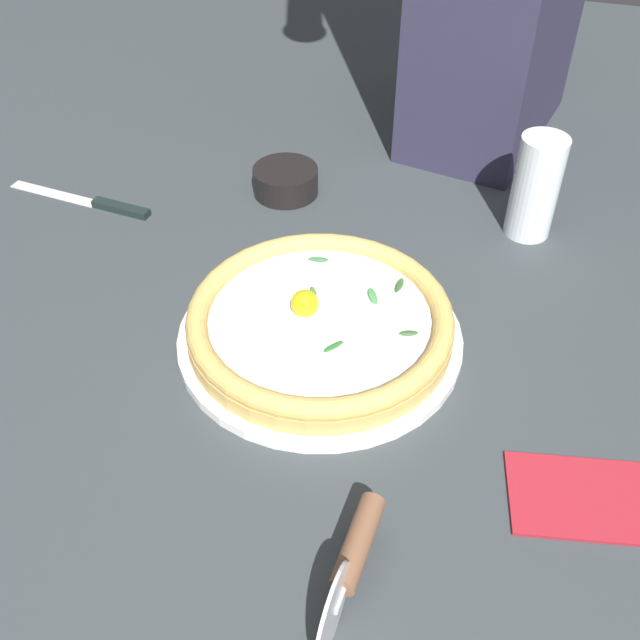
{
  "coord_description": "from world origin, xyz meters",
  "views": [
    {
      "loc": [
        -0.59,
        -0.19,
        0.58
      ],
      "look_at": [
        -0.01,
        -0.02,
        0.03
      ],
      "focal_mm": 41.46,
      "sensor_mm": 36.0,
      "label": 1
    }
  ],
  "objects_px": {
    "side_bowl": "(286,181)",
    "drinking_glass": "(534,194)",
    "pizza": "(320,321)",
    "folded_napkin": "(586,497)",
    "table_knife": "(99,203)",
    "pizza_cutter": "(351,563)"
  },
  "relations": [
    {
      "from": "drinking_glass",
      "to": "folded_napkin",
      "type": "xyz_separation_m",
      "value": [
        -0.41,
        -0.09,
        -0.05
      ]
    },
    {
      "from": "table_knife",
      "to": "side_bowl",
      "type": "bearing_deg",
      "value": -65.8
    },
    {
      "from": "pizza_cutter",
      "to": "drinking_glass",
      "type": "relative_size",
      "value": 1.05
    },
    {
      "from": "pizza",
      "to": "folded_napkin",
      "type": "bearing_deg",
      "value": -114.04
    },
    {
      "from": "side_bowl",
      "to": "folded_napkin",
      "type": "distance_m",
      "value": 0.59
    },
    {
      "from": "pizza_cutter",
      "to": "table_knife",
      "type": "bearing_deg",
      "value": 47.03
    },
    {
      "from": "pizza_cutter",
      "to": "drinking_glass",
      "type": "distance_m",
      "value": 0.57
    },
    {
      "from": "table_knife",
      "to": "pizza",
      "type": "bearing_deg",
      "value": -114.89
    },
    {
      "from": "side_bowl",
      "to": "drinking_glass",
      "type": "relative_size",
      "value": 0.67
    },
    {
      "from": "pizza",
      "to": "drinking_glass",
      "type": "relative_size",
      "value": 2.13
    },
    {
      "from": "pizza_cutter",
      "to": "pizza",
      "type": "bearing_deg",
      "value": 21.43
    },
    {
      "from": "pizza_cutter",
      "to": "drinking_glass",
      "type": "bearing_deg",
      "value": -9.67
    },
    {
      "from": "table_knife",
      "to": "drinking_glass",
      "type": "xyz_separation_m",
      "value": [
        0.11,
        -0.58,
        0.05
      ]
    },
    {
      "from": "pizza_cutter",
      "to": "folded_napkin",
      "type": "xyz_separation_m",
      "value": [
        0.14,
        -0.18,
        -0.03
      ]
    },
    {
      "from": "pizza",
      "to": "drinking_glass",
      "type": "xyz_separation_m",
      "value": [
        0.28,
        -0.2,
        0.03
      ]
    },
    {
      "from": "table_knife",
      "to": "folded_napkin",
      "type": "bearing_deg",
      "value": -114.52
    },
    {
      "from": "side_bowl",
      "to": "drinking_glass",
      "type": "height_order",
      "value": "drinking_glass"
    },
    {
      "from": "pizza",
      "to": "pizza_cutter",
      "type": "height_order",
      "value": "pizza_cutter"
    },
    {
      "from": "side_bowl",
      "to": "drinking_glass",
      "type": "xyz_separation_m",
      "value": [
        0.0,
        -0.34,
        0.04
      ]
    },
    {
      "from": "table_knife",
      "to": "folded_napkin",
      "type": "xyz_separation_m",
      "value": [
        -0.3,
        -0.67,
        0.0
      ]
    },
    {
      "from": "pizza",
      "to": "pizza_cutter",
      "type": "bearing_deg",
      "value": -158.57
    },
    {
      "from": "drinking_glass",
      "to": "folded_napkin",
      "type": "bearing_deg",
      "value": -167.72
    }
  ]
}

